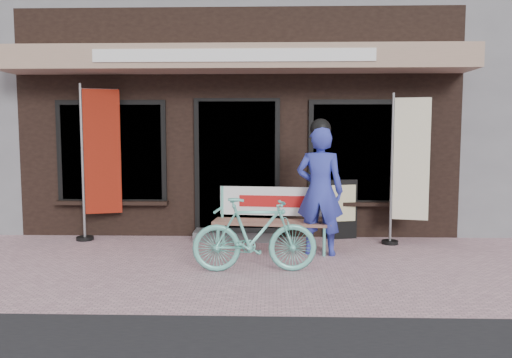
{
  "coord_description": "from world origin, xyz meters",
  "views": [
    {
      "loc": [
        0.53,
        -5.88,
        1.67
      ],
      "look_at": [
        0.34,
        0.7,
        1.05
      ],
      "focal_mm": 35.0,
      "sensor_mm": 36.0,
      "label": 1
    }
  ],
  "objects_px": {
    "bicycle": "(255,235)",
    "nobori_red": "(99,160)",
    "menu_stand": "(342,208)",
    "person": "(320,188)",
    "nobori_cream": "(408,167)",
    "bench": "(273,214)"
  },
  "relations": [
    {
      "from": "nobori_red",
      "to": "nobori_cream",
      "type": "distance_m",
      "value": 4.67
    },
    {
      "from": "person",
      "to": "menu_stand",
      "type": "distance_m",
      "value": 1.2
    },
    {
      "from": "menu_stand",
      "to": "bicycle",
      "type": "bearing_deg",
      "value": -137.52
    },
    {
      "from": "nobori_red",
      "to": "menu_stand",
      "type": "distance_m",
      "value": 3.85
    },
    {
      "from": "nobori_cream",
      "to": "menu_stand",
      "type": "height_order",
      "value": "nobori_cream"
    },
    {
      "from": "nobori_red",
      "to": "nobori_cream",
      "type": "bearing_deg",
      "value": -20.46
    },
    {
      "from": "bench",
      "to": "nobori_red",
      "type": "distance_m",
      "value": 2.84
    },
    {
      "from": "menu_stand",
      "to": "bench",
      "type": "bearing_deg",
      "value": -157.25
    },
    {
      "from": "menu_stand",
      "to": "person",
      "type": "bearing_deg",
      "value": -126.98
    },
    {
      "from": "person",
      "to": "menu_stand",
      "type": "xyz_separation_m",
      "value": [
        0.46,
        1.03,
        -0.43
      ]
    },
    {
      "from": "bicycle",
      "to": "nobori_red",
      "type": "distance_m",
      "value": 3.12
    },
    {
      "from": "bench",
      "to": "bicycle",
      "type": "relative_size",
      "value": 1.13
    },
    {
      "from": "nobori_red",
      "to": "menu_stand",
      "type": "height_order",
      "value": "nobori_red"
    },
    {
      "from": "person",
      "to": "menu_stand",
      "type": "height_order",
      "value": "person"
    },
    {
      "from": "nobori_red",
      "to": "nobori_cream",
      "type": "relative_size",
      "value": 1.07
    },
    {
      "from": "person",
      "to": "bench",
      "type": "bearing_deg",
      "value": 171.82
    },
    {
      "from": "person",
      "to": "menu_stand",
      "type": "bearing_deg",
      "value": 78.09
    },
    {
      "from": "person",
      "to": "nobori_cream",
      "type": "distance_m",
      "value": 1.5
    },
    {
      "from": "bicycle",
      "to": "nobori_red",
      "type": "height_order",
      "value": "nobori_red"
    },
    {
      "from": "bicycle",
      "to": "menu_stand",
      "type": "distance_m",
      "value": 2.32
    },
    {
      "from": "bench",
      "to": "person",
      "type": "xyz_separation_m",
      "value": [
        0.64,
        -0.24,
        0.39
      ]
    },
    {
      "from": "bicycle",
      "to": "menu_stand",
      "type": "height_order",
      "value": "menu_stand"
    }
  ]
}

